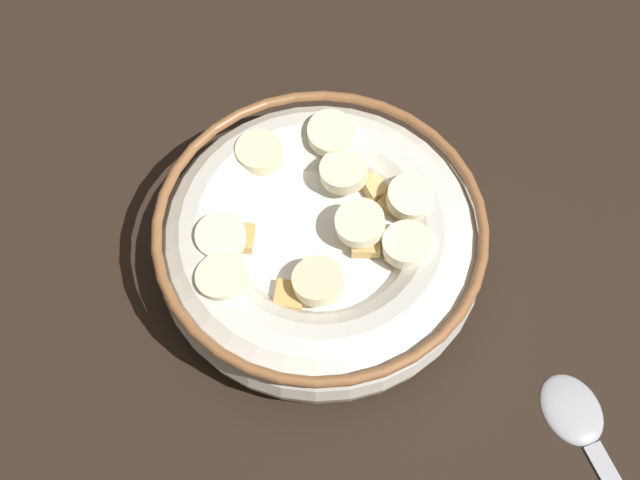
# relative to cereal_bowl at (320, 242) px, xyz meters

# --- Properties ---
(ground_plane) EXTENTS (1.03, 1.03, 0.02)m
(ground_plane) POSITION_rel_cereal_bowl_xyz_m (-0.00, -0.00, -0.04)
(ground_plane) COLOR black
(cereal_bowl) EXTENTS (0.18, 0.18, 0.06)m
(cereal_bowl) POSITION_rel_cereal_bowl_xyz_m (0.00, 0.00, 0.00)
(cereal_bowl) COLOR silver
(cereal_bowl) RESTS_ON ground_plane
(spoon) EXTENTS (0.10, 0.13, 0.01)m
(spoon) POSITION_rel_cereal_bowl_xyz_m (0.16, -0.07, -0.02)
(spoon) COLOR #A5A5AD
(spoon) RESTS_ON ground_plane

